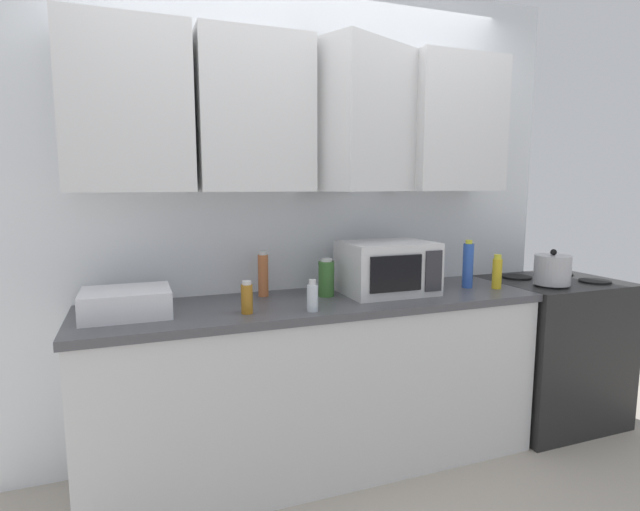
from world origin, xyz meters
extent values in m
cube|color=white|center=(0.00, 0.03, 1.30)|extent=(3.21, 0.06, 2.60)
cube|color=silver|center=(-0.87, -0.15, 1.83)|extent=(0.56, 0.33, 0.75)
cube|color=silver|center=(-0.29, -0.15, 1.83)|extent=(0.56, 0.33, 0.75)
cube|color=silver|center=(0.29, -0.20, 1.83)|extent=(0.64, 0.53, 0.75)
cube|color=silver|center=(0.87, -0.15, 1.83)|extent=(0.56, 0.33, 0.75)
cube|color=silver|center=(0.00, -0.30, 0.43)|extent=(2.31, 0.60, 0.86)
cube|color=#4C4C51|center=(0.00, -0.30, 0.88)|extent=(2.34, 0.63, 0.04)
cube|color=black|center=(1.56, -0.32, 0.45)|extent=(0.76, 0.64, 0.90)
cylinder|color=black|center=(1.39, -0.46, 0.91)|extent=(0.18, 0.18, 0.01)
cylinder|color=black|center=(1.73, -0.46, 0.91)|extent=(0.18, 0.18, 0.01)
cylinder|color=black|center=(1.39, -0.18, 0.91)|extent=(0.18, 0.18, 0.01)
cylinder|color=black|center=(1.73, -0.18, 0.91)|extent=(0.18, 0.18, 0.01)
cylinder|color=#B2B2B7|center=(1.39, -0.46, 1.00)|extent=(0.20, 0.20, 0.17)
sphere|color=black|center=(1.39, -0.46, 1.10)|extent=(0.04, 0.04, 0.04)
cube|color=silver|center=(0.40, -0.28, 1.04)|extent=(0.48, 0.36, 0.28)
cube|color=black|center=(0.36, -0.47, 1.04)|extent=(0.29, 0.01, 0.18)
cube|color=#2D2D33|center=(0.58, -0.47, 1.04)|extent=(0.10, 0.01, 0.21)
cube|color=silver|center=(-0.92, -0.30, 0.96)|extent=(0.38, 0.30, 0.12)
cylinder|color=white|center=(0.78, -0.20, 1.00)|extent=(0.07, 0.07, 0.20)
cylinder|color=black|center=(0.78, -0.20, 1.11)|extent=(0.06, 0.06, 0.02)
cylinder|color=#BC6638|center=(-0.24, -0.12, 1.01)|extent=(0.05, 0.05, 0.22)
cylinder|color=silver|center=(-0.24, -0.12, 1.13)|extent=(0.04, 0.04, 0.02)
cylinder|color=gold|center=(1.04, -0.40, 0.98)|extent=(0.05, 0.05, 0.17)
cylinder|color=yellow|center=(1.04, -0.40, 1.08)|extent=(0.04, 0.04, 0.03)
cylinder|color=silver|center=(-0.11, -0.51, 0.96)|extent=(0.05, 0.05, 0.12)
cylinder|color=silver|center=(-0.11, -0.51, 1.04)|extent=(0.03, 0.03, 0.03)
cylinder|color=#AD701E|center=(-0.40, -0.45, 0.97)|extent=(0.05, 0.05, 0.13)
cylinder|color=silver|center=(-0.40, -0.45, 1.04)|extent=(0.04, 0.04, 0.02)
cylinder|color=#386B2D|center=(0.07, -0.24, 0.99)|extent=(0.08, 0.08, 0.19)
cylinder|color=silver|center=(0.07, -0.24, 1.09)|extent=(0.06, 0.06, 0.02)
cylinder|color=#2D56B7|center=(0.91, -0.32, 1.03)|extent=(0.06, 0.06, 0.25)
cylinder|color=yellow|center=(0.91, -0.32, 1.16)|extent=(0.04, 0.04, 0.02)
camera|label=1|loc=(-0.87, -2.63, 1.48)|focal=27.90mm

